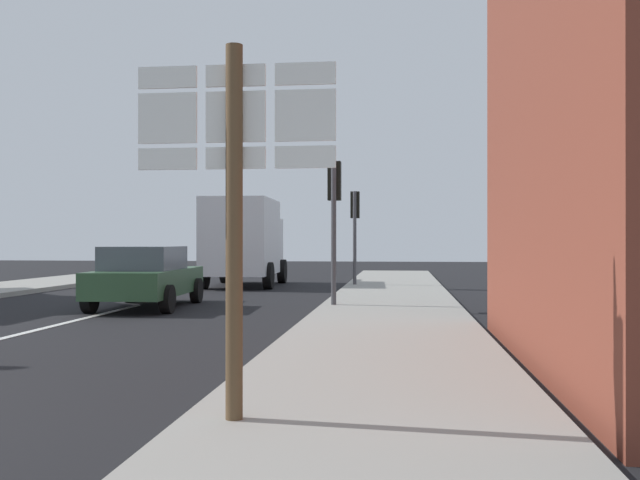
# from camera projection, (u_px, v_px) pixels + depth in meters

# --- Properties ---
(ground_plane) EXTENTS (80.00, 80.00, 0.00)m
(ground_plane) POSITION_uv_depth(u_px,v_px,m) (104.00, 314.00, 15.17)
(ground_plane) COLOR black
(sidewalk_right) EXTENTS (3.19, 44.00, 0.14)m
(sidewalk_right) POSITION_uv_depth(u_px,v_px,m) (388.00, 326.00, 12.47)
(sidewalk_right) COLOR gray
(sidewalk_right) RESTS_ON ground
(sedan_far) EXTENTS (2.15, 4.29, 1.47)m
(sedan_far) POSITION_uv_depth(u_px,v_px,m) (146.00, 276.00, 16.58)
(sedan_far) COLOR #2D5133
(sedan_far) RESTS_ON ground
(delivery_truck) EXTENTS (2.63, 5.07, 3.05)m
(delivery_truck) POSITION_uv_depth(u_px,v_px,m) (244.00, 240.00, 24.54)
(delivery_truck) COLOR silver
(delivery_truck) RESTS_ON ground
(route_sign_post) EXTENTS (1.66, 0.14, 3.20)m
(route_sign_post) POSITION_uv_depth(u_px,v_px,m) (235.00, 191.00, 5.68)
(route_sign_post) COLOR brown
(route_sign_post) RESTS_ON ground
(traffic_light_near_right) EXTENTS (0.30, 0.49, 3.44)m
(traffic_light_near_right) POSITION_uv_depth(u_px,v_px,m) (334.00, 200.00, 16.03)
(traffic_light_near_right) COLOR #47474C
(traffic_light_near_right) RESTS_ON ground
(traffic_light_far_right) EXTENTS (0.30, 0.49, 3.28)m
(traffic_light_far_right) POSITION_uv_depth(u_px,v_px,m) (355.00, 217.00, 23.46)
(traffic_light_far_right) COLOR #47474C
(traffic_light_far_right) RESTS_ON ground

